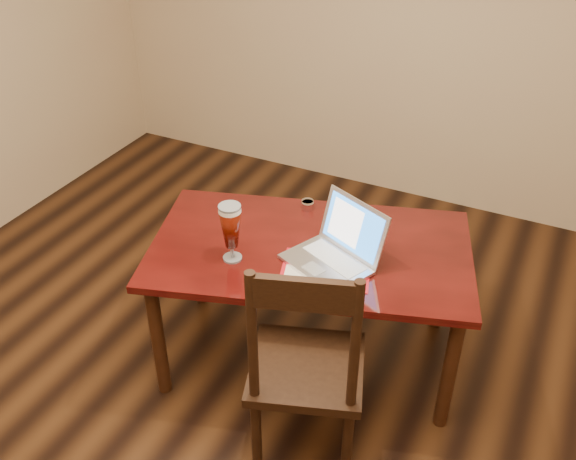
% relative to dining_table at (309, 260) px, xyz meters
% --- Properties ---
extents(ground, '(5.00, 5.00, 0.00)m').
position_rel_dining_table_xyz_m(ground, '(-0.08, -0.69, -0.61)').
color(ground, black).
rests_on(ground, ground).
extents(room_shell, '(4.51, 5.01, 2.71)m').
position_rel_dining_table_xyz_m(room_shell, '(-0.08, -0.69, 1.15)').
color(room_shell, tan).
rests_on(room_shell, ground).
extents(dining_table, '(1.62, 1.20, 0.95)m').
position_rel_dining_table_xyz_m(dining_table, '(0.00, 0.00, 0.00)').
color(dining_table, '#500D0A').
rests_on(dining_table, ground).
extents(dining_chair, '(0.57, 0.55, 1.07)m').
position_rel_dining_table_xyz_m(dining_chair, '(0.23, -0.53, -0.11)').
color(dining_chair, black).
rests_on(dining_chair, ground).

